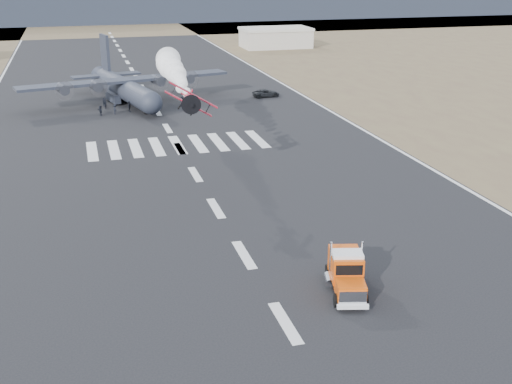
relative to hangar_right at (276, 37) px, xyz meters
name	(u,v)px	position (x,y,z in m)	size (l,w,h in m)	color
ground	(285,323)	(-46.00, -150.00, -3.01)	(500.00, 500.00, 0.00)	black
scrub_far	(106,26)	(-46.00, 80.00, -3.01)	(500.00, 80.00, 0.00)	brown
runway_markings	(167,128)	(-46.00, -90.00, -3.00)	(60.00, 260.00, 0.01)	silver
ridge_seg_d	(101,5)	(-46.00, 110.00, 3.49)	(150.00, 50.00, 13.00)	slate
ridge_seg_e	(244,0)	(19.00, 110.00, 4.49)	(150.00, 50.00, 15.00)	slate
hangar_right	(276,37)	(0.00, 0.00, 0.00)	(20.50, 12.50, 5.90)	#B2AB9F
semi_truck	(346,272)	(-39.80, -146.67, -1.31)	(4.07, 7.88, 3.46)	black
aerobatic_biplane	(190,100)	(-47.24, -119.23, 7.46)	(5.31, 5.42, 4.23)	#A70B11
smoke_trail	(172,67)	(-45.82, -96.23, 7.65)	(3.82, 27.86, 3.79)	white
transport_aircraft	(124,86)	(-50.80, -67.75, -0.08)	(39.07, 31.96, 11.35)	#1E232D
support_vehicle	(266,93)	(-23.90, -70.52, -2.28)	(2.40, 5.21, 1.45)	black
crew_a	(104,102)	(-54.77, -71.20, -2.17)	(0.61, 0.51, 1.69)	black
crew_b	(152,101)	(-46.17, -72.51, -2.19)	(0.80, 0.49, 1.64)	black
crew_c	(115,109)	(-53.25, -77.72, -2.15)	(1.11, 0.51, 1.71)	black
crew_d	(129,107)	(-50.71, -76.71, -2.07)	(1.10, 0.56, 1.87)	black
crew_e	(182,101)	(-41.01, -74.36, -2.11)	(0.88, 0.54, 1.80)	black
crew_f	(100,110)	(-55.73, -77.98, -2.14)	(1.61, 0.52, 1.73)	black
crew_g	(105,104)	(-54.60, -72.64, -2.14)	(0.63, 0.52, 1.73)	black
crew_h	(188,104)	(-40.46, -76.88, -2.22)	(0.77, 0.47, 1.57)	black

